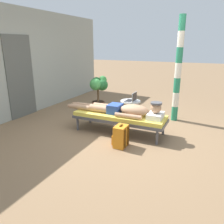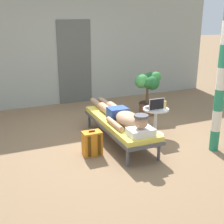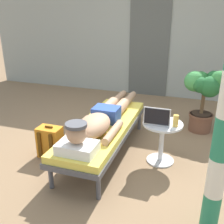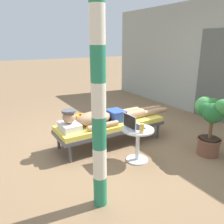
# 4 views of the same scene
# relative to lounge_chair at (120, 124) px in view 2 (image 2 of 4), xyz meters

# --- Properties ---
(ground_plane) EXTENTS (40.00, 40.00, 0.00)m
(ground_plane) POSITION_rel_lounge_chair_xyz_m (-0.05, -0.01, -0.35)
(ground_plane) COLOR #846647
(house_wall_back) EXTENTS (7.60, 0.20, 2.70)m
(house_wall_back) POSITION_rel_lounge_chair_xyz_m (-0.00, 2.83, 1.00)
(house_wall_back) COLOR #999E93
(house_wall_back) RESTS_ON ground
(house_door_panel) EXTENTS (0.84, 0.03, 2.04)m
(house_door_panel) POSITION_rel_lounge_chair_xyz_m (0.01, 2.72, 0.67)
(house_door_panel) COLOR #545651
(house_door_panel) RESTS_ON ground
(lounge_chair) EXTENTS (0.64, 1.96, 0.42)m
(lounge_chair) POSITION_rel_lounge_chair_xyz_m (0.00, 0.00, 0.00)
(lounge_chair) COLOR #4C4C51
(lounge_chair) RESTS_ON ground
(person_reclining) EXTENTS (0.53, 2.17, 0.33)m
(person_reclining) POSITION_rel_lounge_chair_xyz_m (0.00, -0.09, 0.17)
(person_reclining) COLOR white
(person_reclining) RESTS_ON lounge_chair
(side_table) EXTENTS (0.48, 0.48, 0.52)m
(side_table) POSITION_rel_lounge_chair_xyz_m (0.75, 0.03, 0.01)
(side_table) COLOR silver
(side_table) RESTS_ON ground
(laptop) EXTENTS (0.31, 0.24, 0.23)m
(laptop) POSITION_rel_lounge_chair_xyz_m (0.69, -0.02, 0.24)
(laptop) COLOR silver
(laptop) RESTS_ON side_table
(drink_glass) EXTENTS (0.06, 0.06, 0.14)m
(drink_glass) POSITION_rel_lounge_chair_xyz_m (0.90, -0.02, 0.25)
(drink_glass) COLOR gold
(drink_glass) RESTS_ON side_table
(backpack) EXTENTS (0.30, 0.26, 0.42)m
(backpack) POSITION_rel_lounge_chair_xyz_m (-0.63, -0.29, -0.15)
(backpack) COLOR orange
(backpack) RESTS_ON ground
(potted_plant) EXTENTS (0.60, 0.49, 0.98)m
(potted_plant) POSITION_rel_lounge_chair_xyz_m (1.18, 1.13, 0.28)
(potted_plant) COLOR brown
(potted_plant) RESTS_ON ground
(porch_post) EXTENTS (0.15, 0.15, 2.45)m
(porch_post) POSITION_rel_lounge_chair_xyz_m (1.32, -0.92, 0.88)
(porch_post) COLOR #267F59
(porch_post) RESTS_ON ground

